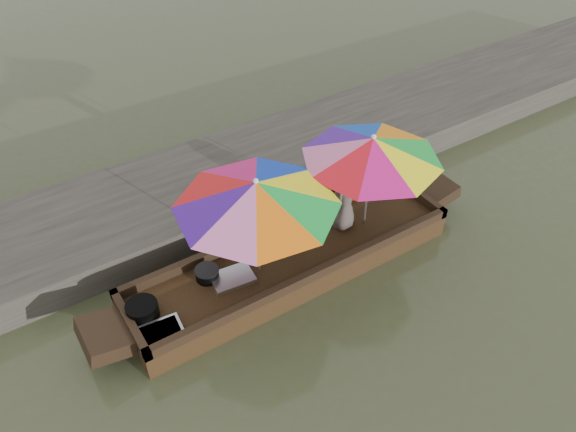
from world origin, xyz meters
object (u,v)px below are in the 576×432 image
charcoal_grill (207,274)px  boat_hull (292,263)px  supply_bag (292,223)px  umbrella_stern (369,181)px  cooking_pot (142,311)px  tray_scallop (232,278)px  tray_crayfish (160,334)px  vendor (345,199)px  umbrella_bow (258,227)px

charcoal_grill → boat_hull: bearing=-11.0°
supply_bag → umbrella_stern: umbrella_stern is taller
cooking_pot → tray_scallop: cooking_pot is taller
tray_crayfish → vendor: bearing=8.0°
tray_scallop → vendor: 2.00m
tray_crayfish → supply_bag: bearing=17.5°
boat_hull → tray_crayfish: tray_crayfish is taller
umbrella_stern → supply_bag: bearing=156.3°
cooking_pot → charcoal_grill: 0.99m
charcoal_grill → umbrella_bow: 1.01m
boat_hull → umbrella_stern: 1.62m
boat_hull → supply_bag: 0.62m
boat_hull → tray_crayfish: bearing=-171.4°
supply_bag → vendor: 0.86m
vendor → supply_bag: bearing=-49.7°
vendor → umbrella_bow: umbrella_bow is taller
supply_bag → vendor: vendor is taller
supply_bag → cooking_pot: bearing=-171.7°
tray_crayfish → umbrella_bow: bearing=11.4°
cooking_pot → tray_crayfish: cooking_pot is taller
vendor → umbrella_stern: size_ratio=0.50×
charcoal_grill → supply_bag: bearing=7.8°
cooking_pot → umbrella_stern: umbrella_stern is taller
cooking_pot → tray_crayfish: size_ratio=0.72×
tray_scallop → vendor: (1.95, 0.09, 0.47)m
supply_bag → vendor: size_ratio=0.28×
tray_crayfish → vendor: size_ratio=0.57×
boat_hull → tray_scallop: (-0.94, 0.03, 0.21)m
boat_hull → tray_scallop: 0.97m
vendor → umbrella_stern: bearing=134.5°
tray_scallop → boat_hull: bearing=-1.9°
umbrella_bow → umbrella_stern: (1.84, 0.00, 0.00)m
tray_crayfish → vendor: 3.21m
tray_crayfish → tray_scallop: 1.26m
boat_hull → umbrella_stern: bearing=0.0°
charcoal_grill → umbrella_stern: (2.53, -0.24, 0.70)m
cooking_pot → supply_bag: supply_bag is taller
tray_scallop → supply_bag: 1.32m
boat_hull → tray_scallop: size_ratio=8.58×
tray_crayfish → supply_bag: supply_bag is taller
cooking_pot → vendor: 3.22m
cooking_pot → tray_scallop: 1.26m
supply_bag → vendor: bearing=-25.0°
supply_bag → umbrella_stern: bearing=-23.7°
charcoal_grill → umbrella_stern: bearing=-5.4°
boat_hull → umbrella_stern: (1.31, 0.00, 0.95)m
boat_hull → charcoal_grill: size_ratio=15.37×
boat_hull → vendor: size_ratio=4.91×
tray_scallop → umbrella_bow: (0.41, -0.03, 0.74)m
boat_hull → umbrella_bow: umbrella_bow is taller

